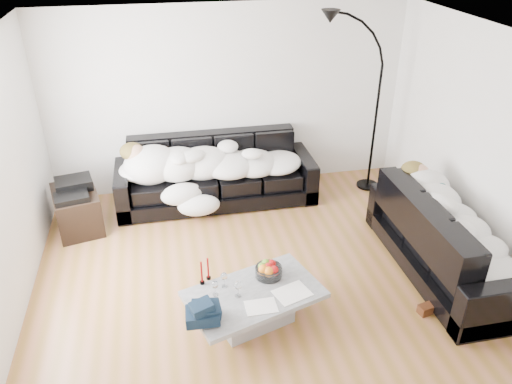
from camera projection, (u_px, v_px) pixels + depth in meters
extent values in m
plane|color=olive|center=(261.00, 274.00, 5.66)|extent=(5.00, 5.00, 0.00)
cube|color=silver|center=(228.00, 100.00, 6.95)|extent=(5.00, 0.02, 2.60)
cube|color=silver|center=(485.00, 151.00, 5.46)|extent=(0.02, 4.50, 2.60)
plane|color=white|center=(263.00, 40.00, 4.39)|extent=(5.00, 5.00, 0.00)
cube|color=black|center=(216.00, 172.00, 6.91)|extent=(2.72, 0.94, 0.89)
cube|color=black|center=(448.00, 237.00, 5.52)|extent=(0.95, 2.21, 0.90)
ellipsoid|color=#0B4E4D|center=(418.00, 187.00, 5.96)|extent=(0.42, 0.38, 0.20)
cube|color=#939699|center=(254.00, 307.00, 4.91)|extent=(1.45, 1.10, 0.37)
cylinder|color=white|center=(269.00, 269.00, 5.00)|extent=(0.30, 0.30, 0.17)
cylinder|color=white|center=(224.00, 280.00, 4.86)|extent=(0.08, 0.08, 0.16)
cylinder|color=white|center=(215.00, 288.00, 4.75)|extent=(0.07, 0.07, 0.16)
cylinder|color=white|center=(238.00, 289.00, 4.73)|extent=(0.08, 0.08, 0.18)
cylinder|color=maroon|center=(202.00, 273.00, 4.87)|extent=(0.06, 0.06, 0.26)
cylinder|color=maroon|center=(208.00, 269.00, 4.94)|extent=(0.05, 0.05, 0.25)
cube|color=silver|center=(292.00, 293.00, 4.80)|extent=(0.40, 0.35, 0.01)
cube|color=silver|center=(261.00, 306.00, 4.64)|extent=(0.30, 0.21, 0.01)
cube|color=black|center=(77.00, 210.00, 6.37)|extent=(0.69, 0.86, 0.53)
cube|color=black|center=(73.00, 187.00, 6.21)|extent=(0.50, 0.42, 0.13)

